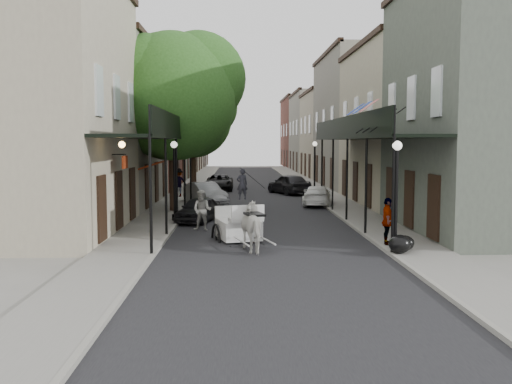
{
  "coord_description": "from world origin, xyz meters",
  "views": [
    {
      "loc": [
        -1.15,
        -20.63,
        3.78
      ],
      "look_at": [
        -0.35,
        4.3,
        1.6
      ],
      "focal_mm": 40.0,
      "sensor_mm": 36.0,
      "label": 1
    }
  ],
  "objects": [
    {
      "name": "car_left_near",
      "position": [
        -3.0,
        6.33,
        0.6
      ],
      "size": [
        2.35,
        3.75,
        1.19
      ],
      "primitive_type": "imported",
      "rotation": [
        0.0,
        0.0,
        -0.29
      ],
      "color": "black",
      "rests_on": "ground"
    },
    {
      "name": "building_row_left",
      "position": [
        -8.6,
        30.0,
        5.25
      ],
      "size": [
        5.0,
        80.0,
        10.5
      ],
      "primitive_type": "cube",
      "color": "#B2AA8E",
      "rests_on": "ground"
    },
    {
      "name": "sidewalk_right",
      "position": [
        5.0,
        20.0,
        0.06
      ],
      "size": [
        2.2,
        90.0,
        0.12
      ],
      "primitive_type": "cube",
      "color": "gray",
      "rests_on": "ground"
    },
    {
      "name": "tree_near",
      "position": [
        -4.2,
        10.18,
        6.49
      ],
      "size": [
        7.31,
        6.8,
        9.63
      ],
      "color": "#382619",
      "rests_on": "sidewalk_left"
    },
    {
      "name": "car_left_mid",
      "position": [
        -3.13,
        14.0,
        0.67
      ],
      "size": [
        3.01,
        4.3,
        1.34
      ],
      "primitive_type": "imported",
      "rotation": [
        0.0,
        0.0,
        0.43
      ],
      "color": "#A1A1A7",
      "rests_on": "ground"
    },
    {
      "name": "ground",
      "position": [
        0.0,
        0.0,
        0.0
      ],
      "size": [
        140.0,
        140.0,
        0.0
      ],
      "primitive_type": "plane",
      "color": "gray",
      "rests_on": "ground"
    },
    {
      "name": "pedestrian_sidewalk_left",
      "position": [
        -5.14,
        17.77,
        1.07
      ],
      "size": [
        1.41,
        1.15,
        1.91
      ],
      "primitive_type": "imported",
      "rotation": [
        0.0,
        0.0,
        3.56
      ],
      "color": "gray",
      "rests_on": "sidewalk_left"
    },
    {
      "name": "lamppost_left",
      "position": [
        -4.1,
        6.0,
        2.05
      ],
      "size": [
        0.32,
        0.32,
        3.71
      ],
      "color": "black",
      "rests_on": "sidewalk_left"
    },
    {
      "name": "car_left_far",
      "position": [
        -2.6,
        24.0,
        0.64
      ],
      "size": [
        2.15,
        4.6,
        1.27
      ],
      "primitive_type": "imported",
      "rotation": [
        0.0,
        0.0,
        -0.01
      ],
      "color": "black",
      "rests_on": "ground"
    },
    {
      "name": "lamppost_right_far",
      "position": [
        4.1,
        18.0,
        2.05
      ],
      "size": [
        0.32,
        0.32,
        3.71
      ],
      "color": "black",
      "rests_on": "sidewalk_right"
    },
    {
      "name": "gallery_left",
      "position": [
        -4.79,
        6.98,
        4.05
      ],
      "size": [
        2.2,
        18.05,
        4.88
      ],
      "color": "black",
      "rests_on": "sidewalk_left"
    },
    {
      "name": "pedestrian_sidewalk_right",
      "position": [
        4.2,
        -0.61,
        0.97
      ],
      "size": [
        0.59,
        1.05,
        1.69
      ],
      "primitive_type": "imported",
      "rotation": [
        0.0,
        0.0,
        1.38
      ],
      "color": "gray",
      "rests_on": "sidewalk_right"
    },
    {
      "name": "road",
      "position": [
        0.0,
        20.0,
        0.01
      ],
      "size": [
        8.0,
        90.0,
        0.01
      ],
      "primitive_type": "cube",
      "color": "black",
      "rests_on": "ground"
    },
    {
      "name": "horse",
      "position": [
        -0.54,
        -1.0,
        0.84
      ],
      "size": [
        1.4,
        2.16,
        1.69
      ],
      "primitive_type": "imported",
      "rotation": [
        0.0,
        0.0,
        3.41
      ],
      "color": "beige",
      "rests_on": "ground"
    },
    {
      "name": "building_row_right",
      "position": [
        8.6,
        30.0,
        5.25
      ],
      "size": [
        5.0,
        80.0,
        10.5
      ],
      "primitive_type": "cube",
      "color": "gray",
      "rests_on": "ground"
    },
    {
      "name": "sidewalk_left",
      "position": [
        -5.0,
        20.0,
        0.06
      ],
      "size": [
        2.2,
        90.0,
        0.12
      ],
      "primitive_type": "cube",
      "color": "gray",
      "rests_on": "ground"
    },
    {
      "name": "pedestrian_walking",
      "position": [
        -2.67,
        3.67,
        0.87
      ],
      "size": [
        0.99,
        0.86,
        1.74
      ],
      "primitive_type": "imported",
      "rotation": [
        0.0,
        0.0,
        -0.27
      ],
      "color": "#AEACA4",
      "rests_on": "ground"
    },
    {
      "name": "trash_bags",
      "position": [
        4.32,
        -2.03,
        0.41
      ],
      "size": [
        0.98,
        1.13,
        0.62
      ],
      "color": "black",
      "rests_on": "sidewalk_right"
    },
    {
      "name": "car_right_near",
      "position": [
        3.6,
        13.14,
        0.59
      ],
      "size": [
        2.3,
        4.29,
        1.18
      ],
      "primitive_type": "imported",
      "rotation": [
        0.0,
        0.0,
        2.98
      ],
      "color": "white",
      "rests_on": "ground"
    },
    {
      "name": "tree_far",
      "position": [
        -4.25,
        24.18,
        5.84
      ],
      "size": [
        6.45,
        6.0,
        8.61
      ],
      "color": "#382619",
      "rests_on": "sidewalk_left"
    },
    {
      "name": "gallery_right",
      "position": [
        4.79,
        6.98,
        4.05
      ],
      "size": [
        2.2,
        18.05,
        4.88
      ],
      "color": "black",
      "rests_on": "sidewalk_right"
    },
    {
      "name": "lamppost_right_near",
      "position": [
        4.1,
        -2.0,
        2.05
      ],
      "size": [
        0.32,
        0.32,
        3.71
      ],
      "color": "black",
      "rests_on": "sidewalk_right"
    },
    {
      "name": "car_right_far",
      "position": [
        2.6,
        20.78,
        0.75
      ],
      "size": [
        3.27,
        4.73,
        1.5
      ],
      "primitive_type": "imported",
      "rotation": [
        0.0,
        0.0,
        3.52
      ],
      "color": "black",
      "rests_on": "ground"
    },
    {
      "name": "carriage",
      "position": [
        -1.23,
        1.53,
        1.09
      ],
      "size": [
        2.14,
        2.76,
        2.82
      ],
      "rotation": [
        0.0,
        0.0,
        0.27
      ],
      "color": "black",
      "rests_on": "ground"
    }
  ]
}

